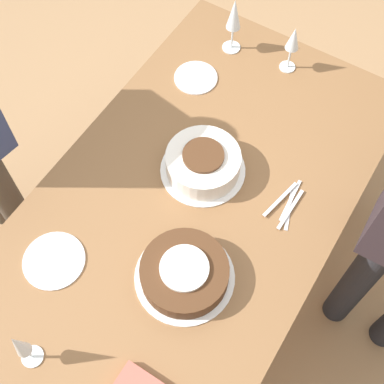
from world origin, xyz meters
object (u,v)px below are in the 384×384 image
Objects in this scene: cake_front_chocolate at (185,273)px; wine_glass_far at (293,41)px; cake_center_white at (203,163)px; wine_glass_extra at (20,346)px; wine_glass_near at (234,16)px.

wine_glass_far reaches higher than cake_front_chocolate.
cake_center_white is 0.80m from wine_glass_extra.
wine_glass_near is 0.24m from wine_glass_far.
wine_glass_near is at bearing 21.40° from cake_front_chocolate.
wine_glass_near is at bearing 4.81° from wine_glass_extra.
cake_center_white is 0.59m from wine_glass_near.
wine_glass_extra is (-1.36, 0.12, -0.01)m from wine_glass_far.
wine_glass_near is (0.90, 0.35, 0.12)m from cake_front_chocolate.
cake_front_chocolate is at bearing -158.60° from wine_glass_near.
cake_center_white is at bearing 176.60° from wine_glass_far.
wine_glass_near reaches higher than wine_glass_far.
wine_glass_near reaches higher than cake_front_chocolate.
cake_front_chocolate is at bearing -172.64° from wine_glass_far.
cake_front_chocolate is 0.50m from wine_glass_extra.
wine_glass_extra is at bearing 173.70° from cake_center_white.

